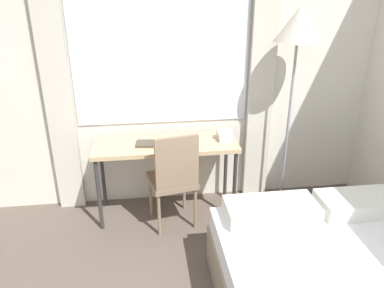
# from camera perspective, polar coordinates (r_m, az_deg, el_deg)

# --- Properties ---
(wall_back_with_window) EXTENTS (4.68, 0.13, 2.70)m
(wall_back_with_window) POSITION_cam_1_polar(r_m,az_deg,el_deg) (3.58, -1.66, 11.29)
(wall_back_with_window) COLOR silver
(wall_back_with_window) RESTS_ON ground_plane
(desk) EXTENTS (1.32, 0.47, 0.75)m
(desk) POSITION_cam_1_polar(r_m,az_deg,el_deg) (3.48, -4.02, -0.86)
(desk) COLOR tan
(desk) RESTS_ON ground_plane
(desk_chair) EXTENTS (0.47, 0.47, 0.94)m
(desk_chair) POSITION_cam_1_polar(r_m,az_deg,el_deg) (3.34, -2.78, -4.86)
(desk_chair) COLOR #8C7259
(desk_chair) RESTS_ON ground_plane
(standing_lamp) EXTENTS (0.41, 0.41, 1.93)m
(standing_lamp) POSITION_cam_1_polar(r_m,az_deg,el_deg) (3.45, 15.80, 15.40)
(standing_lamp) COLOR #4C4C51
(standing_lamp) RESTS_ON ground_plane
(telephone) EXTENTS (0.14, 0.17, 0.10)m
(telephone) POSITION_cam_1_polar(r_m,az_deg,el_deg) (3.52, 4.96, 1.34)
(telephone) COLOR silver
(telephone) RESTS_ON desk
(book) EXTENTS (0.23, 0.17, 0.02)m
(book) POSITION_cam_1_polar(r_m,az_deg,el_deg) (3.42, -6.72, 0.08)
(book) COLOR #4C4238
(book) RESTS_ON desk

